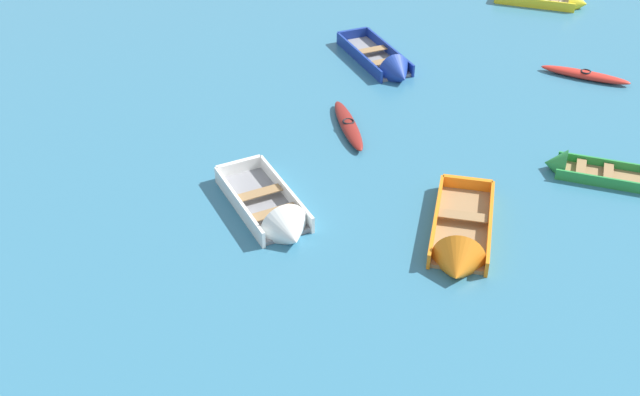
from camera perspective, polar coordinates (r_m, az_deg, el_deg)
name	(u,v)px	position (r m, az deg, el deg)	size (l,w,h in m)	color
kayak_red_near_camera	(585,75)	(31.33, 18.98, 8.60)	(3.32, 1.63, 0.32)	red
rowboat_yellow_near_right	(561,2)	(38.12, 17.34, 13.65)	(4.27, 2.19, 1.25)	beige
kayak_maroon_far_left	(348,125)	(26.28, 2.10, 5.41)	(1.58, 3.43, 0.33)	maroon
rowboat_green_back_row_center	(575,168)	(25.21, 18.30, 2.09)	(3.36, 1.74, 1.03)	#99754C
rowboat_orange_back_row_right	(459,249)	(20.95, 10.24, -3.76)	(2.01, 4.60, 1.43)	#99754C
rowboat_deep_blue_far_back	(388,66)	(30.28, 5.02, 9.65)	(3.44, 4.69, 1.29)	gray
rowboat_white_near_left	(278,219)	(21.68, -3.15, -1.58)	(3.52, 4.34, 1.42)	gray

